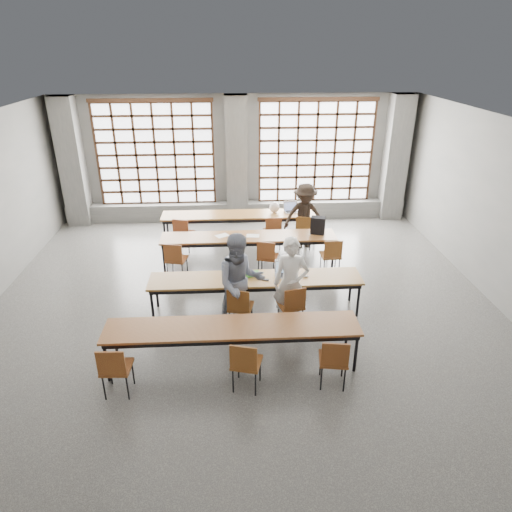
{
  "coord_description": "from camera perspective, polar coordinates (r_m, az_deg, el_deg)",
  "views": [
    {
      "loc": [
        -0.21,
        -7.38,
        4.77
      ],
      "look_at": [
        0.25,
        0.4,
        1.08
      ],
      "focal_mm": 32.0,
      "sensor_mm": 36.0,
      "label": 1
    }
  ],
  "objects": [
    {
      "name": "laptop_front",
      "position": [
        8.7,
        3.55,
        -1.95
      ],
      "size": [
        0.38,
        0.32,
        0.26
      ],
      "color": "#A9A9AE",
      "rests_on": "desk_row_c"
    },
    {
      "name": "chair_near_right",
      "position": [
        6.98,
        9.73,
        -12.44
      ],
      "size": [
        0.48,
        0.48,
        0.88
      ],
      "color": "brown",
      "rests_on": "floor"
    },
    {
      "name": "green_box",
      "position": [
        8.63,
        -0.41,
        -2.25
      ],
      "size": [
        0.27,
        0.16,
        0.09
      ],
      "primitive_type": "cube",
      "rotation": [
        0.0,
        0.0,
        0.3
      ],
      "color": "green",
      "rests_on": "desk_row_c"
    },
    {
      "name": "desk_row_b",
      "position": [
        10.46,
        -0.94,
        2.21
      ],
      "size": [
        4.0,
        0.7,
        0.73
      ],
      "color": "brown",
      "rests_on": "floor"
    },
    {
      "name": "window_left",
      "position": [
        13.28,
        -12.44,
        12.26
      ],
      "size": [
        3.32,
        0.12,
        3.0
      ],
      "color": "white",
      "rests_on": "wall_back"
    },
    {
      "name": "paper_sheet_a",
      "position": [
        10.48,
        -4.24,
        2.57
      ],
      "size": [
        0.36,
        0.33,
        0.0
      ],
      "primitive_type": "cube",
      "rotation": [
        0.0,
        0.0,
        0.54
      ],
      "color": "white",
      "rests_on": "desk_row_b"
    },
    {
      "name": "plastic_bag",
      "position": [
        11.86,
        2.32,
        6.11
      ],
      "size": [
        0.27,
        0.22,
        0.29
      ],
      "primitive_type": "ellipsoid",
      "rotation": [
        0.0,
        0.0,
        -0.07
      ],
      "color": "white",
      "rests_on": "desk_row_a"
    },
    {
      "name": "student_female",
      "position": [
        8.05,
        -1.98,
        -3.34
      ],
      "size": [
        0.99,
        0.84,
        1.82
      ],
      "primitive_type": "imported",
      "rotation": [
        0.0,
        0.0,
        0.18
      ],
      "color": "#1A284E",
      "rests_on": "floor"
    },
    {
      "name": "chair_front_left",
      "position": [
        8.12,
        -2.05,
        -6.1
      ],
      "size": [
        0.51,
        0.51,
        0.88
      ],
      "color": "brown",
      "rests_on": "floor"
    },
    {
      "name": "desk_row_c",
      "position": [
        8.61,
        -0.05,
        -3.14
      ],
      "size": [
        4.0,
        0.7,
        0.73
      ],
      "color": "brown",
      "rests_on": "floor"
    },
    {
      "name": "chair_near_mid",
      "position": [
        6.83,
        -1.34,
        -13.0
      ],
      "size": [
        0.52,
        0.52,
        0.88
      ],
      "color": "brown",
      "rests_on": "floor"
    },
    {
      "name": "chair_back_mid",
      "position": [
        11.34,
        2.13,
        3.37
      ],
      "size": [
        0.43,
        0.44,
        0.88
      ],
      "color": "brown",
      "rests_on": "floor"
    },
    {
      "name": "paper_sheet_c",
      "position": [
        10.44,
        -0.39,
        2.56
      ],
      "size": [
        0.32,
        0.24,
        0.0
      ],
      "primitive_type": "cube",
      "rotation": [
        0.0,
        0.0,
        -0.1
      ],
      "color": "white",
      "rests_on": "desk_row_b"
    },
    {
      "name": "column_right",
      "position": [
        13.79,
        17.03,
        11.58
      ],
      "size": [
        0.6,
        0.55,
        3.5
      ],
      "primitive_type": "cube",
      "color": "#585856",
      "rests_on": "floor"
    },
    {
      "name": "chair_near_left",
      "position": [
        7.04,
        -17.27,
        -13.01
      ],
      "size": [
        0.44,
        0.44,
        0.88
      ],
      "color": "brown",
      "rests_on": "floor"
    },
    {
      "name": "chair_mid_right",
      "position": [
        10.17,
        9.42,
        0.36
      ],
      "size": [
        0.43,
        0.44,
        0.88
      ],
      "color": "brown",
      "rests_on": "floor"
    },
    {
      "name": "desk_row_d",
      "position": [
        7.25,
        -2.97,
        -9.18
      ],
      "size": [
        4.0,
        0.7,
        0.73
      ],
      "color": "brown",
      "rests_on": "floor"
    },
    {
      "name": "column_mid",
      "position": [
        12.96,
        -2.43,
        11.82
      ],
      "size": [
        0.6,
        0.55,
        3.5
      ],
      "primitive_type": "cube",
      "color": "#585856",
      "rests_on": "floor"
    },
    {
      "name": "backpack",
      "position": [
        10.59,
        7.74,
        3.82
      ],
      "size": [
        0.37,
        0.29,
        0.4
      ],
      "primitive_type": "cube",
      "rotation": [
        0.0,
        0.0,
        -0.31
      ],
      "color": "black",
      "rests_on": "desk_row_b"
    },
    {
      "name": "column_left",
      "position": [
        13.65,
        -22.02,
        10.73
      ],
      "size": [
        0.6,
        0.55,
        3.5
      ],
      "primitive_type": "cube",
      "color": "#585856",
      "rests_on": "floor"
    },
    {
      "name": "student_male",
      "position": [
        8.13,
        4.39,
        -3.44
      ],
      "size": [
        0.7,
        0.53,
        1.73
      ],
      "primitive_type": "imported",
      "rotation": [
        0.0,
        0.0,
        -0.21
      ],
      "color": "white",
      "rests_on": "floor"
    },
    {
      "name": "chair_mid_centre",
      "position": [
        9.97,
        1.39,
        0.17
      ],
      "size": [
        0.52,
        0.53,
        0.88
      ],
      "color": "maroon",
      "rests_on": "floor"
    },
    {
      "name": "chair_back_left",
      "position": [
        11.35,
        -9.14,
        3.09
      ],
      "size": [
        0.52,
        0.52,
        0.88
      ],
      "color": "brown",
      "rests_on": "floor"
    },
    {
      "name": "ceiling",
      "position": [
        7.49,
        -1.81,
        15.56
      ],
      "size": [
        11.0,
        11.0,
        0.0
      ],
      "primitive_type": "plane",
      "rotation": [
        3.14,
        0.0,
        0.0
      ],
      "color": "silver",
      "rests_on": "floor"
    },
    {
      "name": "red_pouch",
      "position": [
        7.12,
        -17.06,
        -12.86
      ],
      "size": [
        0.2,
        0.09,
        0.06
      ],
      "primitive_type": "cube",
      "rotation": [
        0.0,
        0.0,
        -0.06
      ],
      "color": "#AF2715",
      "rests_on": "chair_near_left"
    },
    {
      "name": "sill_ledge",
      "position": [
        13.47,
        -2.32,
        5.68
      ],
      "size": [
        9.8,
        0.35,
        0.5
      ],
      "primitive_type": "cube",
      "color": "#585856",
      "rests_on": "floor"
    },
    {
      "name": "student_back",
      "position": [
        11.45,
        6.08,
        5.01
      ],
      "size": [
        1.14,
        0.76,
        1.65
      ],
      "primitive_type": "imported",
      "rotation": [
        0.0,
        0.0,
        0.15
      ],
      "color": "black",
      "rests_on": "floor"
    },
    {
      "name": "wall_back",
      "position": [
        13.23,
        -2.45,
        12.1
      ],
      "size": [
        10.0,
        0.0,
        10.0
      ],
      "primitive_type": "plane",
      "rotation": [
        1.57,
        0.0,
        0.0
      ],
      "color": "slate",
      "rests_on": "floor"
    },
    {
      "name": "laptop_back",
      "position": [
        11.99,
        4.4,
        5.87
      ],
      "size": [
        0.4,
        0.35,
        0.26
      ],
      "color": "#B9B9BE",
      "rests_on": "desk_row_a"
    },
    {
      "name": "mouse",
      "position": [
        8.66,
        6.25,
        -2.52
      ],
      "size": [
        0.12,
        0.1,
        0.04
      ],
      "primitive_type": "ellipsoid",
      "rotation": [
        0.0,
        0.0,
        0.4
      ],
      "color": "silver",
      "rests_on": "desk_row_c"
    },
    {
      "name": "floor",
      "position": [
        8.79,
        -1.5,
        -7.54
      ],
      "size": [
        11.0,
        11.0,
        0.0
      ],
      "primitive_type": "plane",
      "color": "#464644",
      "rests_on": "ground"
    },
    {
      "name": "chair_mid_left",
      "position": [
        10.01,
        -10.06,
        -0.12
      ],
      "size": [
        0.5,
        0.51,
        0.88
      ],
      "color": "maroon",
      "rests_on": "floor"
    },
    {
      "name": "paper_sheet_b",
      "position": [
        10.38,
        -2.59,
        2.4
      ],
      "size": [
        0.31,
        0.22,
        0.0
      ],
      "primitive_type": "cube",
      "rotation": [
        0.0,
        0.0,
        -0.04
      ],
      "color": "silver",
      "rests_on": "desk_row_b"
    },
    {
      "name": "desk_row_a",
      "position": [
        11.83,
        -2.03,
        5.0
      ],
      "size": [
        4.0,
        0.7,
        0.73
      ],
      "color": "brown",
      "rests_on": "floor"
    },
    {
      "name": "phone",
      "position": [
        8.5,
        1.2,
        -2.99
      ],
      "size": [
        0.14,
        0.08,
        0.01
      ],
      "primitive_type": "cube",
      "rotation": [
        0.0,
        0.0,
        -0.19
      ],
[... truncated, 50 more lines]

